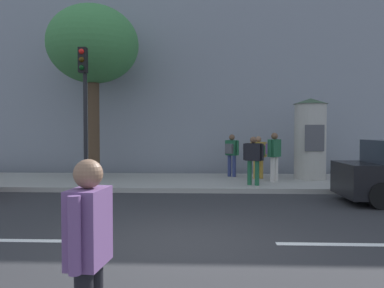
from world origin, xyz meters
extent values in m
plane|color=#2B2B2D|center=(0.00, 0.00, 0.00)|extent=(80.00, 80.00, 0.00)
cube|color=#9E9B93|center=(0.00, 7.00, 0.07)|extent=(36.00, 4.00, 0.15)
cube|color=silver|center=(-2.40, 0.00, 0.00)|extent=(1.80, 0.16, 0.01)
cube|color=silver|center=(2.40, 0.00, 0.00)|extent=(1.80, 0.16, 0.01)
cube|color=gray|center=(0.00, 12.00, 5.55)|extent=(36.00, 5.00, 11.11)
cylinder|color=black|center=(-3.37, 5.35, 1.87)|extent=(0.12, 0.12, 3.45)
cube|color=black|center=(-3.37, 5.17, 3.97)|extent=(0.24, 0.24, 0.75)
sphere|color=red|center=(-3.37, 5.04, 4.21)|extent=(0.16, 0.16, 0.16)
sphere|color=#3C2906|center=(-3.37, 5.04, 3.97)|extent=(0.16, 0.16, 0.16)
sphere|color=#07330F|center=(-3.37, 5.04, 3.73)|extent=(0.16, 0.16, 0.16)
cylinder|color=#B2ADA3|center=(4.00, 7.44, 1.47)|extent=(1.10, 1.10, 2.65)
cone|color=#334C33|center=(4.00, 7.44, 2.90)|extent=(1.20, 1.20, 0.20)
cube|color=#4C4C51|center=(4.00, 6.88, 1.61)|extent=(0.66, 0.02, 0.90)
cylinder|color=#4C3826|center=(-3.79, 7.59, 1.87)|extent=(0.42, 0.42, 3.44)
ellipsoid|color=#3D7F42|center=(-3.79, 7.59, 4.99)|extent=(3.29, 3.29, 2.80)
cube|color=#724C84|center=(-0.52, -3.39, 1.11)|extent=(0.28, 0.41, 0.58)
cylinder|color=#724C84|center=(-0.54, -3.63, 1.11)|extent=(0.09, 0.09, 0.55)
cylinder|color=#724C84|center=(-0.49, -3.15, 1.11)|extent=(0.09, 0.09, 0.55)
sphere|color=#8C664C|center=(-0.52, -3.39, 1.52)|extent=(0.22, 0.22, 0.22)
cylinder|color=#B78C33|center=(2.29, 7.46, 0.53)|extent=(0.14, 0.14, 0.76)
cylinder|color=#B78C33|center=(2.07, 7.40, 0.53)|extent=(0.14, 0.14, 0.76)
cube|color=#B78C33|center=(2.18, 7.43, 1.19)|extent=(0.50, 0.35, 0.54)
cylinder|color=#B78C33|center=(2.44, 7.50, 1.19)|extent=(0.09, 0.09, 0.51)
cylinder|color=#B78C33|center=(1.92, 7.36, 1.19)|extent=(0.09, 0.09, 0.51)
sphere|color=#8C664C|center=(2.18, 7.43, 1.56)|extent=(0.21, 0.21, 0.21)
cube|color=#1E5938|center=(2.23, 7.26, 1.16)|extent=(0.31, 0.23, 0.36)
cylinder|color=#1E5938|center=(1.69, 5.80, 0.53)|extent=(0.14, 0.14, 0.77)
cylinder|color=#1E5938|center=(1.91, 5.69, 0.53)|extent=(0.14, 0.14, 0.77)
cube|color=black|center=(1.80, 5.74, 1.19)|extent=(0.54, 0.43, 0.54)
cylinder|color=black|center=(1.54, 5.87, 1.19)|extent=(0.09, 0.09, 0.52)
cylinder|color=black|center=(2.06, 5.62, 1.19)|extent=(0.09, 0.09, 0.52)
sphere|color=brown|center=(1.80, 5.74, 1.57)|extent=(0.21, 0.21, 0.21)
cylinder|color=silver|center=(2.69, 6.78, 0.56)|extent=(0.14, 0.14, 0.83)
cylinder|color=silver|center=(2.54, 6.59, 0.56)|extent=(0.14, 0.14, 0.83)
cube|color=#1E5938|center=(2.62, 6.69, 1.27)|extent=(0.49, 0.52, 0.59)
cylinder|color=#1E5938|center=(2.80, 6.91, 1.27)|extent=(0.09, 0.09, 0.56)
cylinder|color=#1E5938|center=(2.43, 6.47, 1.27)|extent=(0.09, 0.09, 0.56)
sphere|color=brown|center=(2.62, 6.69, 1.68)|extent=(0.22, 0.22, 0.22)
cube|color=#724C84|center=(2.48, 6.80, 1.24)|extent=(0.30, 0.32, 0.36)
cylinder|color=navy|center=(1.36, 7.92, 0.55)|extent=(0.14, 0.14, 0.79)
cylinder|color=navy|center=(1.19, 8.04, 0.55)|extent=(0.14, 0.14, 0.79)
cube|color=#1E5938|center=(1.27, 7.98, 1.23)|extent=(0.47, 0.43, 0.56)
cylinder|color=#1E5938|center=(1.48, 7.84, 1.23)|extent=(0.09, 0.09, 0.53)
cylinder|color=#1E5938|center=(1.07, 8.12, 1.23)|extent=(0.09, 0.09, 0.53)
sphere|color=brown|center=(1.27, 7.98, 1.61)|extent=(0.22, 0.22, 0.22)
cube|color=#4C4C51|center=(1.17, 7.83, 1.20)|extent=(0.32, 0.29, 0.36)
cylinder|color=black|center=(4.46, 2.88, 0.32)|extent=(0.64, 0.22, 0.64)
cylinder|color=black|center=(4.47, 4.48, 0.32)|extent=(0.64, 0.22, 0.64)
camera|label=1|loc=(0.38, -6.23, 1.84)|focal=35.76mm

